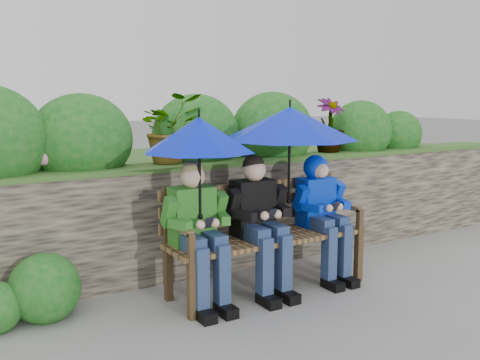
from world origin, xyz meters
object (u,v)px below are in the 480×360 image
boy_middle (259,217)px  park_bench (263,228)px  boy_left (198,226)px  umbrella_right (290,123)px  boy_right (322,206)px  umbrella_left (199,135)px

boy_middle → park_bench: bearing=42.3°
boy_left → umbrella_right: umbrella_right is taller
boy_left → boy_middle: (0.56, -0.00, 0.01)m
park_bench → boy_right: size_ratio=1.57×
boy_left → umbrella_left: umbrella_left is taller
park_bench → boy_left: boy_left is taller
boy_left → umbrella_left: 0.71m
umbrella_left → umbrella_right: umbrella_right is taller
park_bench → boy_right: 0.60m
park_bench → umbrella_right: umbrella_right is taller
park_bench → boy_right: (0.58, -0.07, 0.14)m
umbrella_left → umbrella_right: 0.89m
park_bench → umbrella_left: (-0.63, -0.08, 0.82)m
park_bench → boy_right: boy_right is taller
umbrella_left → park_bench: bearing=7.4°
boy_left → boy_right: size_ratio=1.03×
boy_left → park_bench: bearing=7.3°
boy_middle → boy_left: bearing=179.9°
park_bench → boy_left: 0.67m
park_bench → umbrella_right: 0.92m
park_bench → umbrella_left: umbrella_left is taller
umbrella_right → park_bench: bearing=176.9°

